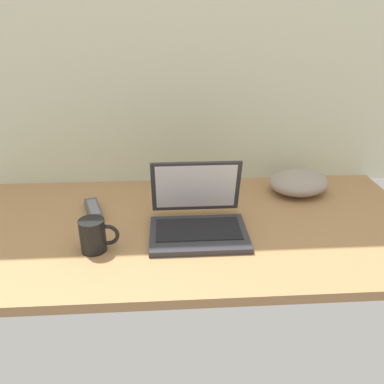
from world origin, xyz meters
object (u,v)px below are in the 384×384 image
remote_control_near (94,210)px  cushion (299,182)px  coffee_mug (94,235)px  laptop (198,217)px

remote_control_near → cushion: bearing=9.0°
coffee_mug → remote_control_near: (-0.04, 0.24, -0.04)m
coffee_mug → cushion: 0.82m
coffee_mug → remote_control_near: size_ratio=0.71×
remote_control_near → cushion: (0.78, 0.12, 0.03)m
laptop → remote_control_near: bearing=159.1°
laptop → remote_control_near: laptop is taller
coffee_mug → cushion: bearing=26.3°
laptop → remote_control_near: (-0.36, 0.14, -0.03)m
laptop → coffee_mug: 0.33m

